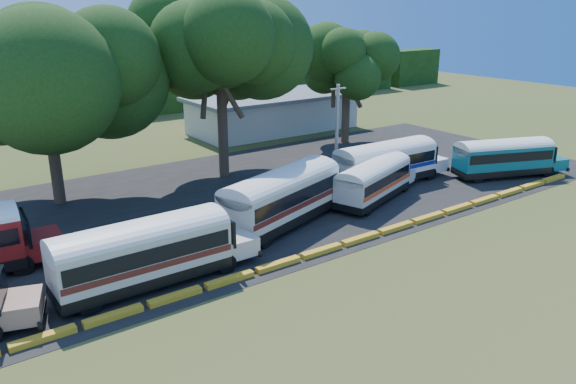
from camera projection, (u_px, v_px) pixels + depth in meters
ground at (311, 267)px, 30.27m from camera, size 160.00×160.00×0.00m
asphalt_strip at (219, 203)px, 40.06m from camera, size 64.00×24.00×0.02m
curb at (300, 258)px, 30.99m from camera, size 53.70×0.45×0.30m
terminal_building at (273, 112)px, 62.70m from camera, size 19.00×9.00×4.00m
treeline_backdrop at (62, 98)px, 66.28m from camera, size 130.00×4.00×6.00m
bus_cream_west at (146, 249)px, 27.64m from camera, size 10.59×2.72×3.48m
bus_cream_east at (284, 194)px, 35.31m from camera, size 11.55×6.19×3.70m
bus_white_red at (375, 179)px, 39.82m from camera, size 9.36×5.15×3.00m
bus_white_blue at (387, 161)px, 43.52m from camera, size 10.51×2.84×3.43m
bus_teal at (505, 155)px, 45.54m from camera, size 9.81×5.64×3.16m
tree_west at (42, 69)px, 37.12m from camera, size 11.57×11.57×13.67m
tree_center at (219, 38)px, 42.97m from camera, size 10.88×10.88×15.09m
tree_east at (347, 59)px, 55.09m from camera, size 7.53×7.53×11.28m
utility_pole at (337, 126)px, 47.24m from camera, size 1.60×0.30×7.23m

